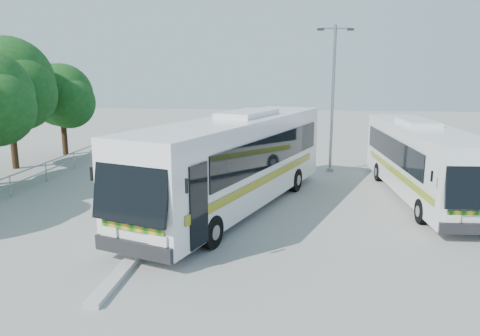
# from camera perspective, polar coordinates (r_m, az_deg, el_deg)

# --- Properties ---
(ground) EXTENTS (100.00, 100.00, 0.00)m
(ground) POSITION_cam_1_polar(r_m,az_deg,el_deg) (16.65, -1.76, -7.44)
(ground) COLOR gray
(ground) RESTS_ON ground
(kerb_divider) EXTENTS (0.40, 16.00, 0.15)m
(kerb_divider) POSITION_cam_1_polar(r_m,az_deg,el_deg) (18.94, -7.77, -4.89)
(kerb_divider) COLOR #B2B2AD
(kerb_divider) RESTS_ON ground
(railing) EXTENTS (0.06, 22.00, 1.00)m
(railing) POSITION_cam_1_polar(r_m,az_deg,el_deg) (23.61, -24.95, -0.89)
(railing) COLOR gray
(railing) RESTS_ON ground
(tree_far_d) EXTENTS (5.62, 5.30, 7.33)m
(tree_far_d) POSITION_cam_1_polar(r_m,az_deg,el_deg) (28.95, -26.34, 9.32)
(tree_far_d) COLOR #382314
(tree_far_d) RESTS_ON ground
(tree_far_e) EXTENTS (4.54, 4.28, 5.92)m
(tree_far_e) POSITION_cam_1_polar(r_m,az_deg,el_deg) (32.54, -20.85, 8.28)
(tree_far_e) COLOR #382314
(tree_far_e) RESTS_ON ground
(coach_main) EXTENTS (6.78, 13.27, 3.65)m
(coach_main) POSITION_cam_1_polar(r_m,az_deg,el_deg) (18.51, -0.52, 0.96)
(coach_main) COLOR silver
(coach_main) RESTS_ON ground
(coach_adjacent) EXTENTS (2.99, 11.41, 3.13)m
(coach_adjacent) POSITION_cam_1_polar(r_m,az_deg,el_deg) (21.65, 21.31, 0.99)
(coach_adjacent) COLOR silver
(coach_adjacent) RESTS_ON ground
(lamppost) EXTENTS (1.91, 0.41, 7.80)m
(lamppost) POSITION_cam_1_polar(r_m,az_deg,el_deg) (25.71, 11.26, 8.99)
(lamppost) COLOR gray
(lamppost) RESTS_ON ground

